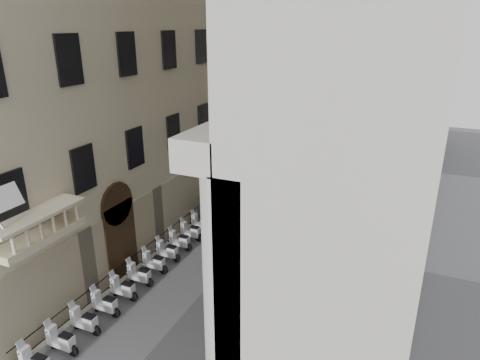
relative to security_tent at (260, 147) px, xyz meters
The scene contains 25 objects.
far_building 21.94m from the security_tent, 78.69° to the left, with size 22.00×10.00×30.00m, color #AEABA4.
iron_fence 12.39m from the security_tent, 93.34° to the right, with size 0.30×28.00×1.40m, color black, non-canonical shape.
blue_awning 9.22m from the security_tent, 27.30° to the right, with size 1.60×3.00×3.00m, color navy, non-canonical shape.
scooter_1 24.23m from the security_tent, 89.78° to the right, with size 0.56×1.40×1.50m, color silver, non-canonical shape.
scooter_2 22.84m from the security_tent, 89.76° to the right, with size 0.56×1.40×1.50m, color silver, non-canonical shape.
scooter_3 21.45m from the security_tent, 89.75° to the right, with size 0.56×1.40×1.50m, color silver, non-canonical shape.
scooter_4 20.06m from the security_tent, 89.73° to the right, with size 0.56×1.40×1.50m, color silver, non-canonical shape.
scooter_5 18.68m from the security_tent, 89.71° to the right, with size 0.56×1.40×1.50m, color silver, non-canonical shape.
scooter_6 17.29m from the security_tent, 89.69° to the right, with size 0.56×1.40×1.50m, color silver, non-canonical shape.
scooter_7 15.91m from the security_tent, 89.66° to the right, with size 0.56×1.40×1.50m, color silver, non-canonical shape.
scooter_8 14.54m from the security_tent, 89.62° to the right, with size 0.56×1.40×1.50m, color silver, non-canonical shape.
scooter_9 13.17m from the security_tent, 89.58° to the right, with size 0.56×1.40×1.50m, color silver, non-canonical shape.
scooter_10 11.81m from the security_tent, 89.53° to the right, with size 0.56×1.40×1.50m, color silver, non-canonical shape.
scooter_11 10.45m from the security_tent, 89.47° to the right, with size 0.56×1.40×1.50m, color silver, non-canonical shape.
scooter_12 9.12m from the security_tent, 89.38° to the right, with size 0.56×1.40×1.50m, color silver, non-canonical shape.
barrier_2 20.85m from the security_tent, 70.40° to the right, with size 0.60×2.40×1.10m, color #B1B3B9, non-canonical shape.
barrier_3 18.54m from the security_tent, 67.77° to the right, with size 0.60×2.40×1.10m, color #B1B3B9, non-canonical shape.
barrier_4 16.29m from the security_tent, 64.38° to the right, with size 0.60×2.40×1.10m, color #B1B3B9, non-canonical shape.
barrier_5 14.12m from the security_tent, 59.89° to the right, with size 0.60×2.40×1.10m, color #B1B3B9, non-canonical shape.
security_tent is the anchor object (origin of this frame).
street_lamp 5.35m from the security_tent, 71.57° to the right, with size 2.97×0.26×9.13m.
info_kiosk 10.17m from the security_tent, 93.41° to the right, with size 0.30×0.87×1.84m.
pedestrian_a 3.72m from the security_tent, 28.17° to the left, with size 0.62×0.41×1.71m, color #0D1637.
pedestrian_b 5.73m from the security_tent, 33.56° to the left, with size 0.95×0.74×1.95m, color black.
pedestrian_c 6.19m from the security_tent, 68.90° to the left, with size 0.93×0.61×1.91m, color black.
Camera 1 is at (9.55, -4.63, 13.52)m, focal length 32.00 mm.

